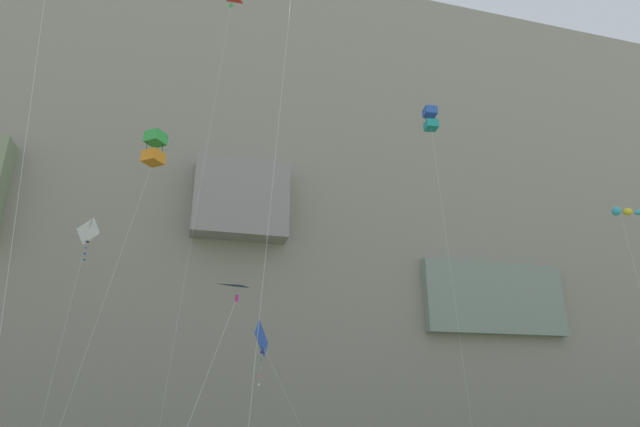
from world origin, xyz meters
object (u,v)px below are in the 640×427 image
object	(u,v)px
kite_box_mid_left	(154,148)
kite_diamond_far_right	(262,341)
kite_delta_front_field	(238,300)
kite_windsock_upper_left	(627,212)
kite_box_high_center	(431,119)
kite_diamond_high_right	(87,235)
kite_delta_near_cliff	(225,16)

from	to	relation	value
kite_box_mid_left	kite_diamond_far_right	size ratio (longest dim) A/B	2.21
kite_delta_front_field	kite_diamond_far_right	world-z (taller)	kite_diamond_far_right
kite_delta_front_field	kite_windsock_upper_left	distance (m)	28.29
kite_delta_front_field	kite_windsock_upper_left	world-z (taller)	kite_windsock_upper_left
kite_delta_front_field	kite_box_high_center	world-z (taller)	kite_box_high_center
kite_diamond_high_right	kite_diamond_far_right	world-z (taller)	kite_diamond_high_right
kite_diamond_far_right	kite_delta_front_field	bearing A→B (deg)	-102.99
kite_diamond_high_right	kite_delta_front_field	bearing A→B (deg)	-60.31
kite_diamond_high_right	kite_windsock_upper_left	xyz separation A→B (m)	(35.81, -10.98, 1.17)
kite_diamond_high_right	kite_diamond_far_right	xyz separation A→B (m)	(12.09, -3.85, -7.30)
kite_diamond_high_right	kite_delta_near_cliff	distance (m)	20.96
kite_box_mid_left	kite_box_high_center	bearing A→B (deg)	8.81
kite_diamond_high_right	kite_delta_near_cliff	bearing A→B (deg)	-15.50
kite_delta_front_field	kite_diamond_high_right	size ratio (longest dim) A/B	0.48
kite_box_high_center	kite_diamond_far_right	bearing A→B (deg)	171.86
kite_box_mid_left	kite_delta_near_cliff	size ratio (longest dim) A/B	0.53
kite_diamond_far_right	kite_delta_near_cliff	distance (m)	26.82
kite_diamond_high_right	kite_box_high_center	size ratio (longest dim) A/B	0.62
kite_diamond_far_right	kite_windsock_upper_left	size ratio (longest dim) A/B	0.52
kite_box_mid_left	kite_diamond_high_right	world-z (taller)	kite_box_mid_left
kite_delta_front_field	kite_diamond_far_right	size ratio (longest dim) A/B	0.91
kite_windsock_upper_left	kite_box_mid_left	bearing A→B (deg)	175.85
kite_box_mid_left	kite_diamond_far_right	xyz separation A→B (m)	(7.54, 4.86, -10.38)
kite_box_high_center	kite_box_mid_left	bearing A→B (deg)	-171.19
kite_diamond_high_right	kite_delta_near_cliff	xyz separation A→B (m)	(8.15, -2.26, 19.18)
kite_diamond_high_right	kite_delta_near_cliff	world-z (taller)	kite_delta_near_cliff
kite_delta_front_field	kite_delta_near_cliff	world-z (taller)	kite_delta_near_cliff
kite_diamond_far_right	kite_diamond_high_right	bearing A→B (deg)	162.34
kite_delta_near_cliff	kite_box_high_center	size ratio (longest dim) A/B	1.38
kite_box_mid_left	kite_windsock_upper_left	size ratio (longest dim) A/B	1.15
kite_delta_front_field	kite_box_mid_left	size ratio (longest dim) A/B	0.41
kite_delta_front_field	kite_box_high_center	bearing A→B (deg)	34.76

